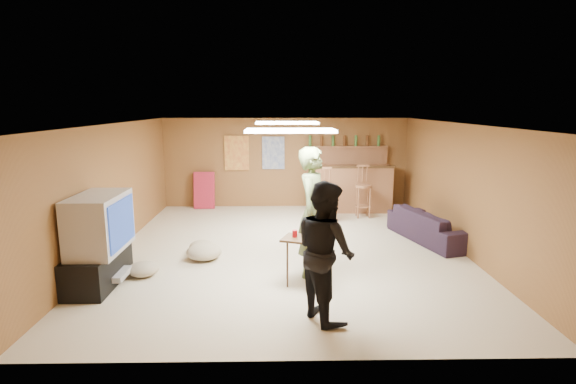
{
  "coord_description": "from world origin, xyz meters",
  "views": [
    {
      "loc": [
        -0.15,
        -7.57,
        2.51
      ],
      "look_at": [
        0.0,
        0.2,
        1.0
      ],
      "focal_mm": 28.0,
      "sensor_mm": 36.0,
      "label": 1
    }
  ],
  "objects_px": {
    "tv_body": "(99,223)",
    "tray_table": "(301,261)",
    "person_olive": "(314,212)",
    "sofa": "(431,226)",
    "person_black": "(325,251)",
    "bar_counter": "(348,188)"
  },
  "relations": [
    {
      "from": "person_olive",
      "to": "sofa",
      "type": "bearing_deg",
      "value": -31.3
    },
    {
      "from": "person_black",
      "to": "tray_table",
      "type": "height_order",
      "value": "person_black"
    },
    {
      "from": "tray_table",
      "to": "sofa",
      "type": "bearing_deg",
      "value": 38.36
    },
    {
      "from": "bar_counter",
      "to": "person_black",
      "type": "relative_size",
      "value": 1.2
    },
    {
      "from": "tv_body",
      "to": "tray_table",
      "type": "relative_size",
      "value": 1.64
    },
    {
      "from": "person_black",
      "to": "sofa",
      "type": "bearing_deg",
      "value": -61.96
    },
    {
      "from": "sofa",
      "to": "tv_body",
      "type": "bearing_deg",
      "value": 94.66
    },
    {
      "from": "person_olive",
      "to": "sofa",
      "type": "height_order",
      "value": "person_olive"
    },
    {
      "from": "bar_counter",
      "to": "person_olive",
      "type": "distance_m",
      "value": 4.28
    },
    {
      "from": "tv_body",
      "to": "person_black",
      "type": "xyz_separation_m",
      "value": [
        3.04,
        -1.05,
        -0.07
      ]
    },
    {
      "from": "person_olive",
      "to": "person_black",
      "type": "relative_size",
      "value": 1.16
    },
    {
      "from": "person_black",
      "to": "tv_body",
      "type": "bearing_deg",
      "value": 45.99
    },
    {
      "from": "sofa",
      "to": "tray_table",
      "type": "height_order",
      "value": "tray_table"
    },
    {
      "from": "bar_counter",
      "to": "tray_table",
      "type": "bearing_deg",
      "value": -106.79
    },
    {
      "from": "person_black",
      "to": "bar_counter",
      "type": "bearing_deg",
      "value": -36.35
    },
    {
      "from": "person_black",
      "to": "person_olive",
      "type": "bearing_deg",
      "value": -23.54
    },
    {
      "from": "tv_body",
      "to": "tray_table",
      "type": "distance_m",
      "value": 2.86
    },
    {
      "from": "sofa",
      "to": "person_black",
      "type": "bearing_deg",
      "value": 126.98
    },
    {
      "from": "person_olive",
      "to": "person_black",
      "type": "xyz_separation_m",
      "value": [
        0.03,
        -1.39,
        -0.13
      ]
    },
    {
      "from": "tv_body",
      "to": "tray_table",
      "type": "bearing_deg",
      "value": 0.0
    },
    {
      "from": "bar_counter",
      "to": "person_black",
      "type": "distance_m",
      "value": 5.62
    },
    {
      "from": "tv_body",
      "to": "bar_counter",
      "type": "distance_m",
      "value": 6.09
    }
  ]
}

